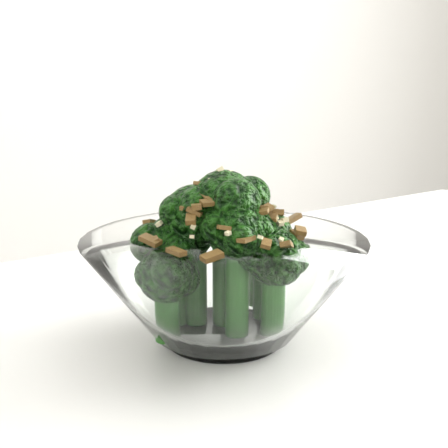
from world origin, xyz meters
name	(u,v)px	position (x,y,z in m)	size (l,w,h in m)	color
broccoli_dish	(224,276)	(0.04, 0.03, 0.80)	(0.19, 0.19, 0.12)	white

